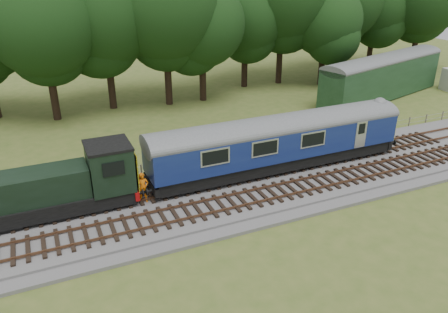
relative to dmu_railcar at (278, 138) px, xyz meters
name	(u,v)px	position (x,y,z in m)	size (l,w,h in m)	color
ground	(250,190)	(-2.75, -1.40, -2.61)	(120.00, 120.00, 0.00)	#425820
ballast	(251,187)	(-2.75, -1.40, -2.43)	(70.00, 7.00, 0.35)	#4C4C4F
track_north	(241,175)	(-2.75, 0.00, -2.19)	(67.20, 2.40, 0.21)	black
track_south	(263,195)	(-2.75, -3.00, -2.19)	(67.20, 2.40, 0.21)	black
fence	(222,163)	(-2.75, 3.10, -2.61)	(64.00, 0.12, 1.00)	#6B6054
tree_line	(156,99)	(-2.75, 20.60, -2.61)	(70.00, 8.00, 18.00)	black
dmu_railcar	(278,138)	(0.00, 0.00, 0.00)	(18.05, 2.86, 3.88)	black
shunter_loco	(62,186)	(-13.93, 0.00, -0.63)	(8.91, 2.60, 3.38)	black
worker	(143,188)	(-9.56, -0.74, -1.31)	(0.69, 0.45, 1.89)	orange
parked_coach	(383,74)	(19.46, 11.36, -0.06)	(17.95, 7.82, 4.54)	#19391D
shed	(352,83)	(17.59, 13.80, -1.37)	(3.44, 3.44, 2.44)	#19391D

